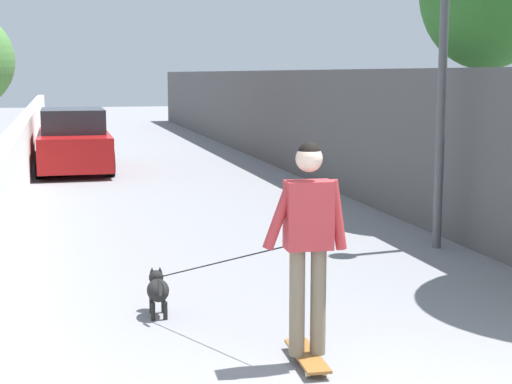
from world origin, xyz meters
The scene contains 8 objects.
ground_plane centered at (14.00, 0.00, 0.00)m, with size 80.00×80.00×0.00m, color gray.
wall_left centered at (12.00, 3.20, 0.68)m, with size 48.00×0.30×1.36m, color silver.
fence_right centered at (12.00, -3.20, 1.24)m, with size 48.00×0.30×2.48m, color #4C4C4C.
lamp_post centered at (5.63, -2.65, 2.73)m, with size 0.36×0.36×3.94m.
skateboard centered at (1.85, 0.45, 0.07)m, with size 0.81×0.24×0.08m.
person_skateboarder centered at (1.85, 0.45, 1.13)m, with size 0.24×0.71×1.77m.
dog centered at (3.47, 1.49, 0.28)m, with size 1.91×1.17×1.06m.
car_near centered at (15.84, 2.05, 0.72)m, with size 4.39×1.80×1.54m.
Camera 1 is at (-4.09, 2.39, 2.40)m, focal length 54.88 mm.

